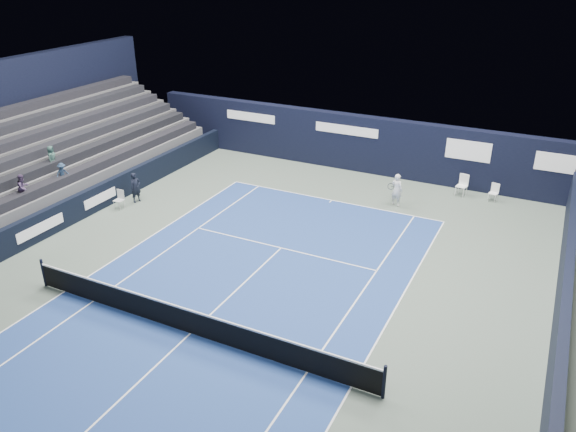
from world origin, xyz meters
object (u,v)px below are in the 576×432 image
at_px(tennis_player, 397,190).
at_px(folding_chair_back_b, 494,191).
at_px(tennis_net, 189,321).
at_px(line_judge_chair, 120,198).
at_px(folding_chair_back_a, 463,181).

bearing_deg(tennis_player, folding_chair_back_b, 32.76).
xyz_separation_m(tennis_net, tennis_player, (2.97, 12.72, 0.30)).
bearing_deg(line_judge_chair, tennis_net, -37.70).
bearing_deg(tennis_player, folding_chair_back_a, 46.23).
relative_size(line_judge_chair, tennis_player, 0.56).
relative_size(line_judge_chair, tennis_net, 0.07).
height_order(folding_chair_back_b, tennis_net, tennis_net).
relative_size(folding_chair_back_b, line_judge_chair, 0.99).
xyz_separation_m(folding_chair_back_b, line_judge_chair, (-15.79, -8.80, 0.01)).
xyz_separation_m(folding_chair_back_a, line_judge_chair, (-14.27, -8.87, -0.21)).
distance_m(folding_chair_back_b, tennis_player, 4.92).
distance_m(folding_chair_back_a, tennis_player, 3.78).
height_order(folding_chair_back_a, tennis_player, tennis_player).
relative_size(tennis_net, tennis_player, 8.03).
bearing_deg(tennis_player, line_judge_chair, -152.23).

